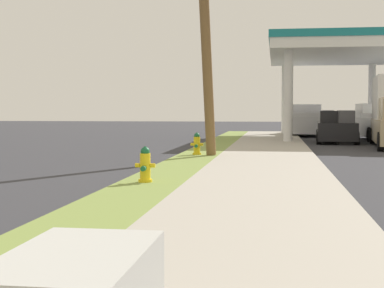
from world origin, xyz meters
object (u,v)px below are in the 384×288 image
fire_hydrant_second (145,167)px  car_black_by_near_pump (336,128)px  truck_white_at_forecourt (379,123)px  truck_silver_at_far_bay (306,121)px  fire_hydrant_third (197,145)px

fire_hydrant_second → car_black_by_near_pump: car_black_by_near_pump is taller
truck_white_at_forecourt → truck_silver_at_far_bay: (-3.65, 4.57, 0.00)m
car_black_by_near_pump → truck_silver_at_far_bay: size_ratio=0.85×
fire_hydrant_third → car_black_by_near_pump: 11.58m
truck_silver_at_far_bay → truck_white_at_forecourt: bearing=-51.4°
fire_hydrant_second → fire_hydrant_third: bearing=89.4°
truck_white_at_forecourt → fire_hydrant_third: bearing=-121.7°
fire_hydrant_third → truck_silver_at_far_bay: (4.51, 17.77, 0.47)m
fire_hydrant_second → car_black_by_near_pump: 18.58m
car_black_by_near_pump → truck_silver_at_far_bay: 7.71m
truck_silver_at_far_bay → car_black_by_near_pump: bearing=-81.8°
fire_hydrant_third → truck_silver_at_far_bay: 18.33m
fire_hydrant_second → truck_white_at_forecourt: size_ratio=0.14×
fire_hydrant_third → truck_white_at_forecourt: truck_white_at_forecourt is taller
fire_hydrant_second → truck_white_at_forecourt: bearing=68.4°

